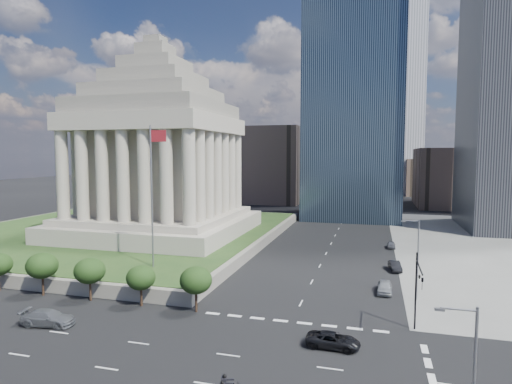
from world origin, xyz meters
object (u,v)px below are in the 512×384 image
(war_memorial, at_px, (157,137))
(pickup_truck, at_px, (333,340))
(street_lamp_north, at_px, (416,255))
(parked_sedan_mid, at_px, (395,266))
(traffic_signal_ne, at_px, (418,284))
(parked_sedan_near, at_px, (385,287))
(suv_grey, at_px, (48,318))
(parked_sedan_far, at_px, (391,245))
(flagpole, at_px, (153,188))

(war_memorial, bearing_deg, pickup_truck, -45.06)
(street_lamp_north, xyz_separation_m, parked_sedan_mid, (-1.83, 13.26, -4.95))
(traffic_signal_ne, relative_size, parked_sedan_near, 1.75)
(suv_grey, distance_m, parked_sedan_far, 60.36)
(traffic_signal_ne, xyz_separation_m, street_lamp_north, (0.83, 11.30, 0.41))
(parked_sedan_far, bearing_deg, suv_grey, -125.67)
(pickup_truck, relative_size, parked_sedan_mid, 1.15)
(flagpole, xyz_separation_m, suv_grey, (-2.52, -17.79, -12.30))
(traffic_signal_ne, height_order, parked_sedan_far, traffic_signal_ne)
(street_lamp_north, xyz_separation_m, parked_sedan_far, (-1.83, 29.78, -5.03))
(flagpole, bearing_deg, suv_grey, -98.07)
(street_lamp_north, distance_m, parked_sedan_near, 6.30)
(flagpole, relative_size, parked_sedan_far, 5.42)
(flagpole, relative_size, parked_sedan_mid, 4.63)
(suv_grey, relative_size, parked_sedan_far, 1.53)
(street_lamp_north, relative_size, parked_sedan_far, 2.71)
(parked_sedan_near, xyz_separation_m, parked_sedan_far, (1.75, 28.04, -0.15))
(war_memorial, height_order, street_lamp_north, war_memorial)
(flagpole, height_order, pickup_truck, flagpole)
(parked_sedan_far, bearing_deg, parked_sedan_mid, -89.24)
(war_memorial, height_order, parked_sedan_far, war_memorial)
(parked_sedan_near, distance_m, parked_sedan_far, 28.10)
(war_memorial, xyz_separation_m, suv_grey, (9.65, -41.79, -20.58))
(war_memorial, distance_m, pickup_truck, 58.78)
(pickup_truck, xyz_separation_m, parked_sedan_far, (6.64, 45.72, -0.06))
(parked_sedan_far, bearing_deg, street_lamp_north, -85.72)
(war_memorial, xyz_separation_m, parked_sedan_far, (45.50, 6.78, -20.77))
(traffic_signal_ne, relative_size, parked_sedan_far, 2.17)
(street_lamp_north, bearing_deg, war_memorial, 154.08)
(pickup_truck, distance_m, suv_grey, 29.35)
(traffic_signal_ne, relative_size, parked_sedan_mid, 1.85)
(flagpole, distance_m, parked_sedan_mid, 38.31)
(suv_grey, bearing_deg, pickup_truck, -92.51)
(pickup_truck, height_order, parked_sedan_far, pickup_truck)
(parked_sedan_near, height_order, parked_sedan_far, parked_sedan_near)
(street_lamp_north, relative_size, parked_sedan_mid, 2.32)
(war_memorial, distance_m, parked_sedan_near, 52.83)
(flagpole, distance_m, parked_sedan_far, 47.05)
(street_lamp_north, xyz_separation_m, parked_sedan_near, (-3.58, 1.74, -4.88))
(pickup_truck, distance_m, parked_sedan_mid, 29.94)
(war_memorial, xyz_separation_m, traffic_signal_ne, (46.50, -34.30, -16.15))
(war_memorial, height_order, flagpole, war_memorial)
(flagpole, distance_m, pickup_truck, 33.01)
(suv_grey, xyz_separation_m, parked_sedan_mid, (35.85, 32.04, -0.11))
(street_lamp_north, relative_size, pickup_truck, 2.01)
(flagpole, xyz_separation_m, street_lamp_north, (35.16, 1.00, -7.45))
(parked_sedan_mid, bearing_deg, flagpole, -164.73)
(parked_sedan_near, distance_m, parked_sedan_mid, 11.65)
(war_memorial, xyz_separation_m, street_lamp_north, (47.33, -23.00, -15.74))
(war_memorial, bearing_deg, parked_sedan_mid, -12.09)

